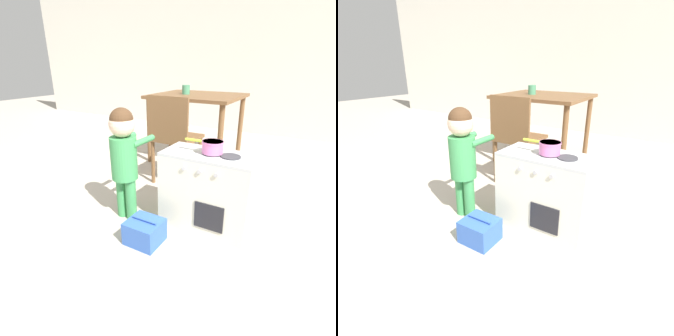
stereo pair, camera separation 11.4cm
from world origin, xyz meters
TOP-DOWN VIEW (x-y plane):
  - ground_plane at (0.00, 0.00)m, footprint 16.00×16.00m
  - wall_back at (0.00, 3.68)m, footprint 10.00×0.06m
  - play_kitchen at (0.32, 0.73)m, footprint 0.62×0.33m
  - toy_pot at (0.33, 0.73)m, footprint 0.27×0.14m
  - child_figure at (-0.25, 0.54)m, footprint 0.21×0.34m
  - toy_basket at (0.04, 0.34)m, footprint 0.22×0.21m
  - dining_table at (-0.35, 2.03)m, footprint 0.98×0.86m
  - dining_chair_near at (-0.24, 1.26)m, footprint 0.40×0.40m
  - cup_on_table at (-0.48, 1.97)m, footprint 0.09×0.09m

SIDE VIEW (x-z plane):
  - ground_plane at x=0.00m, z-range 0.00..0.00m
  - toy_basket at x=0.04m, z-range -0.01..0.17m
  - play_kitchen at x=0.32m, z-range 0.00..0.55m
  - dining_chair_near at x=-0.24m, z-range 0.04..0.89m
  - child_figure at x=-0.25m, z-range 0.11..0.95m
  - toy_pot at x=0.33m, z-range 0.56..0.64m
  - dining_table at x=-0.35m, z-range 0.28..1.05m
  - cup_on_table at x=-0.48m, z-range 0.77..0.88m
  - wall_back at x=0.00m, z-range 0.00..2.60m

